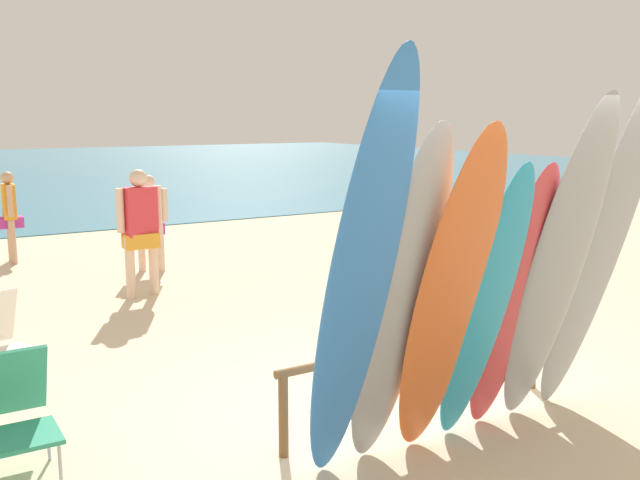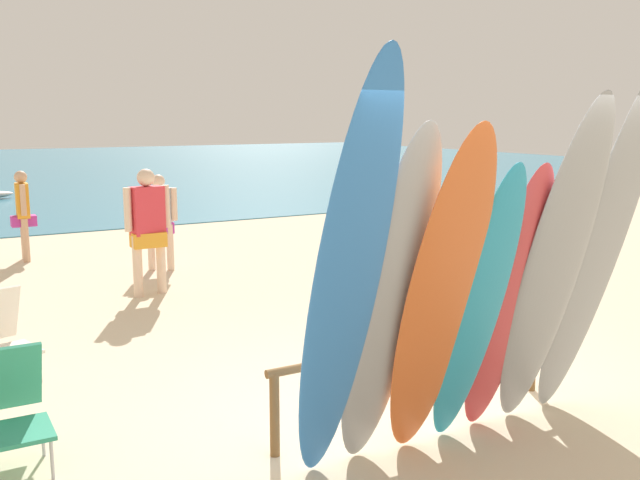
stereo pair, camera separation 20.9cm
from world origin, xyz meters
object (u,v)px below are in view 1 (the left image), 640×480
at_px(surfboard_grey_5, 557,268).
at_px(beachgoer_strolling, 150,216).
at_px(surfboard_rack, 423,358).
at_px(surfboard_orange_2, 449,299).
at_px(surfboard_grey_6, 601,248).
at_px(beachgoer_midbeach, 140,224).
at_px(surfboard_teal_3, 484,308).
at_px(surfboard_grey_1, 400,304).
at_px(surfboard_blue_0, 360,283).
at_px(beachgoer_photographing, 10,210).
at_px(surfboard_red_4, 513,301).
at_px(beach_chair_red, 13,409).

relative_size(surfboard_grey_5, beachgoer_strolling, 1.78).
bearing_deg(surfboard_rack, surfboard_orange_2, -117.64).
relative_size(surfboard_grey_6, beachgoer_midbeach, 1.70).
bearing_deg(surfboard_grey_5, surfboard_teal_3, -179.97).
bearing_deg(surfboard_grey_1, surfboard_blue_0, -170.22).
xyz_separation_m(surfboard_blue_0, beachgoer_photographing, (-0.74, 8.95, -0.53)).
bearing_deg(surfboard_red_4, surfboard_grey_5, -23.07).
bearing_deg(surfboard_grey_1, surfboard_red_4, -3.43).
bearing_deg(beachgoer_strolling, surfboard_orange_2, 121.03).
bearing_deg(beachgoer_midbeach, surfboard_rack, -91.79).
height_order(beachgoer_photographing, beach_chair_red, beachgoer_photographing).
relative_size(surfboard_red_4, beachgoer_midbeach, 1.27).
xyz_separation_m(surfboard_grey_5, beach_chair_red, (-3.54, 1.47, -0.84)).
height_order(surfboard_blue_0, surfboard_orange_2, surfboard_blue_0).
relative_size(beachgoer_photographing, beach_chair_red, 1.81).
height_order(surfboard_grey_1, surfboard_teal_3, surfboard_grey_1).
xyz_separation_m(surfboard_grey_6, beachgoer_photographing, (-2.95, 8.94, -0.52)).
xyz_separation_m(surfboard_blue_0, surfboard_red_4, (1.45, 0.15, -0.35)).
relative_size(surfboard_orange_2, beachgoer_strolling, 1.65).
height_order(surfboard_rack, surfboard_blue_0, surfboard_blue_0).
distance_m(surfboard_red_4, beachgoer_photographing, 9.07).
height_order(beachgoer_strolling, beachgoer_photographing, same).
distance_m(surfboard_teal_3, beachgoer_strolling, 7.04).
bearing_deg(beachgoer_strolling, surfboard_grey_5, 129.28).
relative_size(surfboard_teal_3, surfboard_grey_5, 0.82).
bearing_deg(surfboard_red_4, surfboard_grey_6, -12.02).
bearing_deg(surfboard_teal_3, surfboard_orange_2, -173.60).
height_order(surfboard_rack, beachgoer_midbeach, beachgoer_midbeach).
relative_size(beachgoer_strolling, beachgoer_midbeach, 0.88).
bearing_deg(surfboard_rack, beach_chair_red, 164.76).
bearing_deg(surfboard_teal_3, surfboard_red_4, 9.81).
xyz_separation_m(beachgoer_midbeach, beach_chair_red, (-2.18, -4.18, -0.54)).
xyz_separation_m(surfboard_orange_2, beachgoer_strolling, (0.26, 7.09, -0.32)).
bearing_deg(surfboard_grey_1, beachgoer_midbeach, 84.07).
xyz_separation_m(surfboard_grey_5, beachgoer_photographing, (-2.50, 8.92, -0.42)).
height_order(surfboard_orange_2, beach_chair_red, surfboard_orange_2).
xyz_separation_m(surfboard_blue_0, beach_chair_red, (-1.78, 1.50, -0.95)).
bearing_deg(surfboard_grey_6, surfboard_orange_2, 176.62).
relative_size(surfboard_grey_1, beachgoer_photographing, 1.64).
bearing_deg(surfboard_grey_6, beachgoer_midbeach, 105.14).
relative_size(surfboard_blue_0, beachgoer_photographing, 1.93).
height_order(surfboard_grey_1, surfboard_grey_5, surfboard_grey_5).
bearing_deg(beachgoer_strolling, surfboard_grey_6, 132.82).
bearing_deg(surfboard_red_4, surfboard_teal_3, -170.58).
bearing_deg(surfboard_grey_1, surfboard_rack, 34.79).
bearing_deg(surfboard_orange_2, surfboard_blue_0, -176.43).
height_order(surfboard_orange_2, beachgoer_photographing, surfboard_orange_2).
bearing_deg(beach_chair_red, surfboard_grey_5, -22.75).
relative_size(surfboard_grey_1, beach_chair_red, 2.97).
distance_m(surfboard_rack, beach_chair_red, 2.98).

